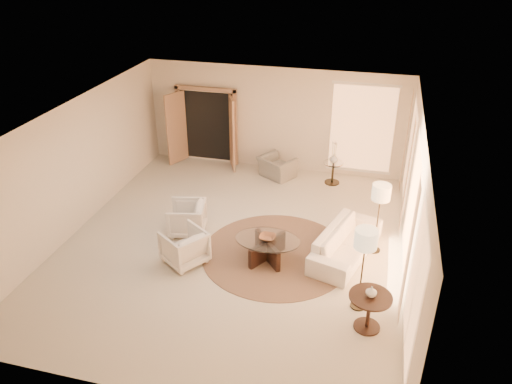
% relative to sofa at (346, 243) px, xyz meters
% --- Properties ---
extents(room, '(7.04, 8.04, 2.83)m').
position_rel_sofa_xyz_m(room, '(-2.34, -0.18, 1.09)').
color(room, beige).
rests_on(room, ground).
extents(windows_right, '(0.10, 6.40, 2.40)m').
position_rel_sofa_xyz_m(windows_right, '(1.11, -0.08, 1.04)').
color(windows_right, '#FFAB66').
rests_on(windows_right, room).
extents(window_back_corner, '(1.70, 0.10, 2.40)m').
position_rel_sofa_xyz_m(window_back_corner, '(-0.04, 3.77, 1.04)').
color(window_back_corner, '#FFAB66').
rests_on(window_back_corner, room).
extents(curtains_right, '(0.06, 5.20, 2.60)m').
position_rel_sofa_xyz_m(curtains_right, '(1.06, 0.82, 0.99)').
color(curtains_right, tan).
rests_on(curtains_right, room).
extents(french_doors, '(1.95, 0.66, 2.16)m').
position_rel_sofa_xyz_m(french_doors, '(-4.24, 3.64, 0.76)').
color(french_doors, tan).
rests_on(french_doors, room).
extents(area_rug, '(3.95, 3.95, 0.01)m').
position_rel_sofa_xyz_m(area_rug, '(-1.37, -0.29, -0.30)').
color(area_rug, '#452C1F').
rests_on(area_rug, room).
extents(sofa, '(1.39, 2.26, 0.62)m').
position_rel_sofa_xyz_m(sofa, '(0.00, 0.00, 0.00)').
color(sofa, white).
rests_on(sofa, room).
extents(armchair_left, '(0.86, 0.90, 0.78)m').
position_rel_sofa_xyz_m(armchair_left, '(-3.44, 0.02, 0.08)').
color(armchair_left, white).
rests_on(armchair_left, room).
extents(armchair_right, '(1.01, 1.03, 0.78)m').
position_rel_sofa_xyz_m(armchair_right, '(-3.08, -1.01, 0.08)').
color(armchair_right, white).
rests_on(armchair_right, room).
extents(accent_chair, '(1.03, 0.92, 0.75)m').
position_rel_sofa_xyz_m(accent_chair, '(-2.13, 3.22, 0.07)').
color(accent_chair, gray).
rests_on(accent_chair, room).
extents(coffee_table, '(1.41, 1.41, 0.48)m').
position_rel_sofa_xyz_m(coffee_table, '(-1.51, -0.53, -0.01)').
color(coffee_table, black).
rests_on(coffee_table, room).
extents(end_table, '(0.71, 0.71, 0.67)m').
position_rel_sofa_xyz_m(end_table, '(0.55, -2.00, 0.15)').
color(end_table, black).
rests_on(end_table, room).
extents(side_table, '(0.51, 0.51, 0.59)m').
position_rel_sofa_xyz_m(side_table, '(-0.65, 3.22, 0.05)').
color(side_table, '#2B2519').
rests_on(side_table, room).
extents(floor_lamp_near, '(0.37, 0.37, 1.53)m').
position_rel_sofa_xyz_m(floor_lamp_near, '(0.56, 0.33, 0.99)').
color(floor_lamp_near, '#2B2519').
rests_on(floor_lamp_near, room).
extents(floor_lamp_far, '(0.39, 0.39, 1.60)m').
position_rel_sofa_xyz_m(floor_lamp_far, '(0.37, -1.51, 1.05)').
color(floor_lamp_far, '#2B2519').
rests_on(floor_lamp_far, room).
extents(bowl, '(0.33, 0.33, 0.08)m').
position_rel_sofa_xyz_m(bowl, '(-1.51, -0.53, 0.21)').
color(bowl, brown).
rests_on(bowl, coffee_table).
extents(end_vase, '(0.22, 0.22, 0.19)m').
position_rel_sofa_xyz_m(end_vase, '(0.55, -2.00, 0.45)').
color(end_vase, silver).
rests_on(end_vase, end_table).
extents(side_vase, '(0.29, 0.29, 0.24)m').
position_rel_sofa_xyz_m(side_vase, '(-0.65, 3.22, 0.39)').
color(side_vase, silver).
rests_on(side_vase, side_table).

